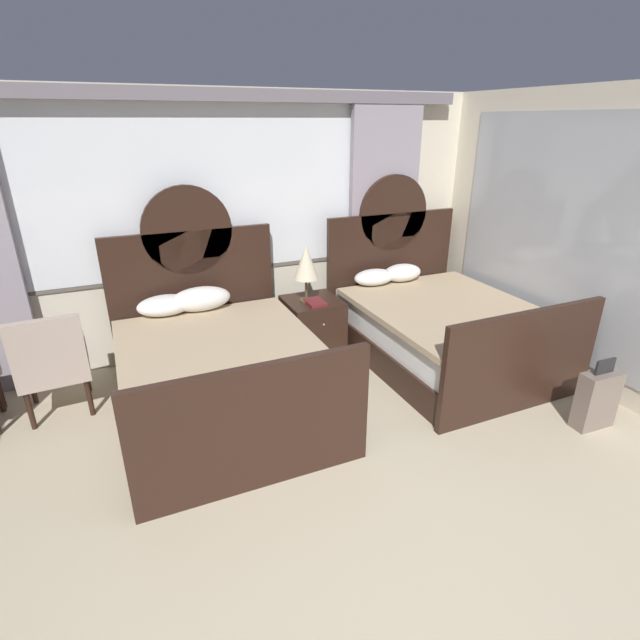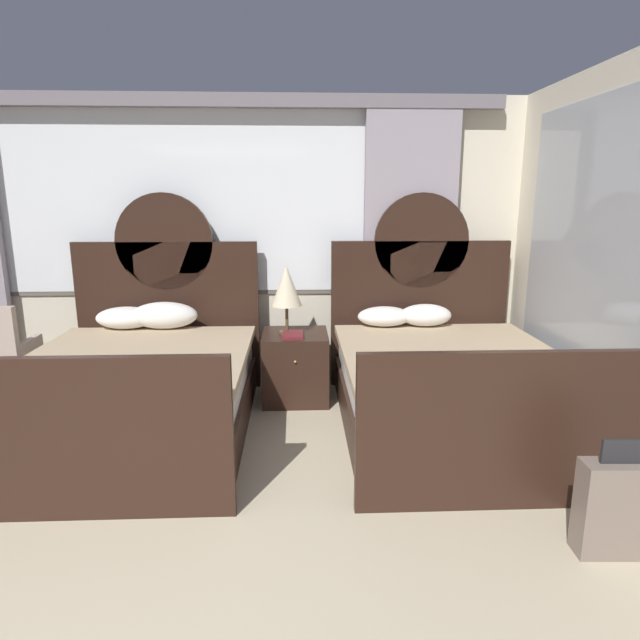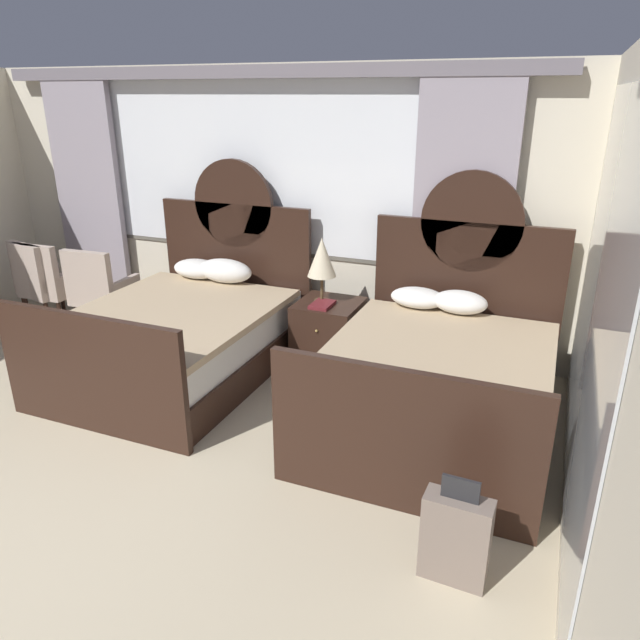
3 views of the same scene
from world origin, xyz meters
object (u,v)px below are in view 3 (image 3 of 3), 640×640
Objects in this scene: nightstand_between_beds at (329,333)px; armchair_by_window_left at (100,288)px; bed_near_window at (182,333)px; table_lamp_on_nightstand at (322,258)px; suitcase_on_floor at (455,538)px; armchair_by_window_right at (43,280)px; bed_near_mirror at (438,378)px; book_on_nightstand at (322,305)px; armchair_by_window_centre at (49,281)px.

nightstand_between_beds is 0.65× the size of armchair_by_window_left.
bed_near_window reaches higher than table_lamp_on_nightstand.
armchair_by_window_right is at bearing 157.58° from suitcase_on_floor.
bed_near_mirror reaches higher than nightstand_between_beds.
table_lamp_on_nightstand is at bearing -178.52° from nightstand_between_beds.
book_on_nightstand is at bearing 2.88° from armchair_by_window_left.
armchair_by_window_centre is at bearing -180.00° from armchair_by_window_left.
armchair_by_window_centre is 1.51× the size of suitcase_on_floor.
armchair_by_window_right is at bearing -177.84° from book_on_nightstand.
bed_near_window is at bearing -154.42° from book_on_nightstand.
armchair_by_window_left is (-1.31, 0.43, 0.14)m from bed_near_window.
armchair_by_window_right reaches higher than nightstand_between_beds.
armchair_by_window_left is 4.59m from suitcase_on_floor.
armchair_by_window_left is at bearing 0.00° from armchair_by_window_centre.
armchair_by_window_centre reaches higher than suitcase_on_floor.
bed_near_window reaches higher than suitcase_on_floor.
armchair_by_window_centre is (-3.14, -0.24, -0.52)m from table_lamp_on_nightstand.
armchair_by_window_centre and armchair_by_window_right have the same top height.
bed_near_window is 2.07m from armchair_by_window_centre.
bed_near_mirror is 3.70× the size of table_lamp_on_nightstand.
book_on_nightstand is at bearing -99.41° from nightstand_between_beds.
nightstand_between_beds is 2.36× the size of book_on_nightstand.
bed_near_mirror reaches higher than armchair_by_window_left.
table_lamp_on_nightstand is at bearing 151.49° from bed_near_mirror.
nightstand_between_beds is 0.73m from table_lamp_on_nightstand.
bed_near_window is at bearing -148.94° from table_lamp_on_nightstand.
bed_near_mirror is at bearing -29.99° from nightstand_between_beds.
armchair_by_window_centre is at bearing 157.29° from suitcase_on_floor.
armchair_by_window_right reaches higher than suitcase_on_floor.
bed_near_window reaches higher than armchair_by_window_right.
book_on_nightstand is at bearing 154.76° from bed_near_mirror.
table_lamp_on_nightstand is 3.19m from armchair_by_window_centre.
armchair_by_window_left reaches higher than book_on_nightstand.
armchair_by_window_right is (-2.10, 0.43, 0.14)m from bed_near_window.
armchair_by_window_right is (-0.08, 0.00, 0.00)m from armchair_by_window_centre.
table_lamp_on_nightstand reaches higher than nightstand_between_beds.
bed_near_mirror reaches higher than table_lamp_on_nightstand.
bed_near_mirror reaches higher than armchair_by_window_centre.
armchair_by_window_centre is at bearing -175.65° from table_lamp_on_nightstand.
bed_near_window is 1.32m from book_on_nightstand.
bed_near_window and bed_near_mirror have the same top height.
book_on_nightstand is at bearing 2.25° from armchair_by_window_centre.
nightstand_between_beds is 0.97× the size of suitcase_on_floor.
armchair_by_window_right is at bearing 168.30° from bed_near_window.
bed_near_window is 3.65× the size of nightstand_between_beds.
armchair_by_window_right is (-3.28, -0.24, 0.21)m from nightstand_between_beds.
armchair_by_window_right is 1.51× the size of suitcase_on_floor.
bed_near_mirror is at bearing -28.51° from table_lamp_on_nightstand.
armchair_by_window_left reaches higher than nightstand_between_beds.
bed_near_mirror is 3.55× the size of suitcase_on_floor.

